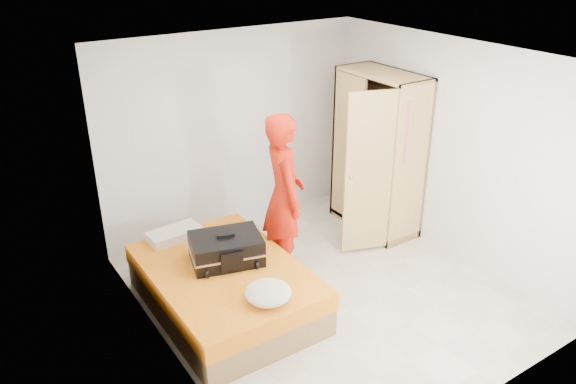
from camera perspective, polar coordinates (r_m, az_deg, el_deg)
room at (r=5.71m, az=4.13°, el=0.67°), size 4.00×4.02×2.60m
bed at (r=6.00m, az=-6.38°, el=-9.64°), size 1.42×2.02×0.50m
wardrobe at (r=7.31m, az=9.01°, el=3.42°), size 1.15×1.20×2.10m
person at (r=6.24m, az=-0.42°, el=-0.46°), size 0.65×0.81×1.93m
suitcase at (r=5.90m, az=-6.30°, el=-5.77°), size 0.85×0.71×0.32m
round_cushion at (r=5.32m, az=-2.02°, el=-10.18°), size 0.44×0.44×0.17m
pillow at (r=6.45m, az=-11.46°, el=-4.22°), size 0.61×0.34×0.11m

